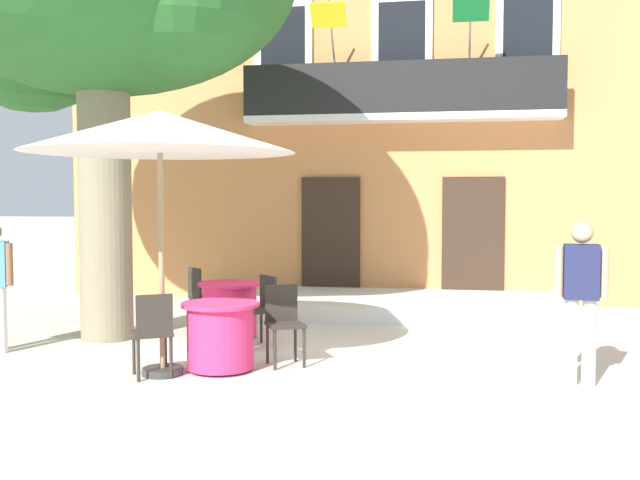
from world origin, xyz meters
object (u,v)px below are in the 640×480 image
object	(u,v)px
cafe_chair_near_tree_1	(284,319)
cafe_chair_middle_1	(201,294)
pedestrian_mid_plaza	(581,293)
cafe_umbrella	(160,133)
cafe_table_near_tree	(220,335)
cafe_table_middle	(230,309)
cafe_chair_near_tree_0	(153,329)
cafe_chair_middle_0	(261,305)

from	to	relation	value
cafe_chair_near_tree_1	cafe_chair_middle_1	size ratio (longest dim) A/B	1.00
pedestrian_mid_plaza	cafe_umbrella	bearing A→B (deg)	-175.67
cafe_umbrella	cafe_chair_near_tree_1	bearing A→B (deg)	31.79
cafe_table_near_tree	cafe_chair_near_tree_1	world-z (taller)	cafe_chair_near_tree_1
cafe_table_middle	pedestrian_mid_plaza	bearing A→B (deg)	-23.28
cafe_umbrella	pedestrian_mid_plaza	world-z (taller)	cafe_umbrella
cafe_table_middle	cafe_chair_near_tree_1	bearing A→B (deg)	-52.80
cafe_chair_near_tree_1	cafe_table_middle	size ratio (longest dim) A/B	1.05
cafe_table_middle	pedestrian_mid_plaza	xyz separation A→B (m)	(4.29, -1.85, 0.56)
cafe_table_near_tree	cafe_chair_near_tree_0	xyz separation A→B (m)	(-0.59, -0.46, 0.14)
cafe_chair_near_tree_1	cafe_chair_middle_0	world-z (taller)	same
cafe_chair_near_tree_1	cafe_chair_middle_0	bearing A→B (deg)	118.53
cafe_chair_middle_0	cafe_umbrella	distance (m)	2.76
cafe_chair_near_tree_1	cafe_chair_near_tree_0	bearing A→B (deg)	-143.93
cafe_table_middle	cafe_chair_middle_0	size ratio (longest dim) A/B	0.95
cafe_table_middle	cafe_chair_middle_1	xyz separation A→B (m)	(-0.58, 0.49, 0.14)
cafe_chair_near_tree_0	cafe_umbrella	distance (m)	2.09
cafe_table_middle	cafe_table_near_tree	bearing A→B (deg)	-75.78
cafe_table_near_tree	cafe_chair_near_tree_1	xyz separation A→B (m)	(0.62, 0.42, 0.14)
cafe_table_near_tree	cafe_chair_near_tree_0	world-z (taller)	cafe_chair_near_tree_0
cafe_chair_near_tree_0	cafe_table_middle	world-z (taller)	cafe_chair_near_tree_0
cafe_chair_near_tree_1	cafe_table_middle	world-z (taller)	cafe_chair_near_tree_1
cafe_table_middle	cafe_chair_middle_0	distance (m)	0.77
cafe_chair_near_tree_0	cafe_chair_middle_0	bearing A→B (deg)	69.34
cafe_table_middle	cafe_chair_middle_0	bearing A→B (deg)	-40.19
cafe_table_near_tree	cafe_table_middle	xyz separation A→B (m)	(-0.47, 1.87, 0.00)
cafe_chair_near_tree_0	cafe_umbrella	world-z (taller)	cafe_umbrella
pedestrian_mid_plaza	cafe_table_middle	bearing A→B (deg)	156.72
cafe_chair_middle_1	cafe_chair_near_tree_1	bearing A→B (deg)	-49.07
cafe_umbrella	pedestrian_mid_plaza	bearing A→B (deg)	4.33
cafe_chair_middle_0	cafe_chair_middle_1	distance (m)	1.51
cafe_chair_near_tree_1	cafe_umbrella	xyz separation A→B (m)	(-1.18, -0.73, 2.08)
cafe_table_near_tree	pedestrian_mid_plaza	size ratio (longest dim) A/B	0.51
cafe_chair_middle_1	cafe_umbrella	xyz separation A→B (m)	(0.50, -2.66, 2.08)
cafe_chair_near_tree_1	cafe_umbrella	world-z (taller)	cafe_umbrella
cafe_table_near_tree	pedestrian_mid_plaza	distance (m)	3.86
cafe_chair_near_tree_1	cafe_table_middle	bearing A→B (deg)	127.20
cafe_table_near_tree	cafe_table_middle	size ratio (longest dim) A/B	1.00
cafe_chair_near_tree_0	cafe_umbrella	bearing A→B (deg)	75.99
cafe_table_near_tree	cafe_chair_middle_0	xyz separation A→B (m)	(0.10, 1.38, 0.14)
cafe_chair_middle_1	pedestrian_mid_plaza	size ratio (longest dim) A/B	0.54
cafe_chair_near_tree_1	pedestrian_mid_plaza	xyz separation A→B (m)	(3.19, -0.40, 0.42)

